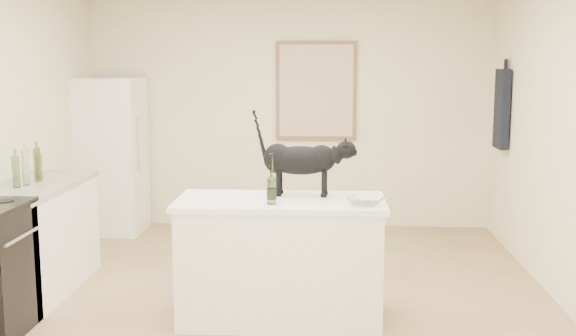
{
  "coord_description": "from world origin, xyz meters",
  "views": [
    {
      "loc": [
        0.43,
        -5.06,
        1.89
      ],
      "look_at": [
        0.15,
        -0.15,
        1.12
      ],
      "focal_mm": 43.16,
      "sensor_mm": 36.0,
      "label": 1
    }
  ],
  "objects": [
    {
      "name": "glass_bowl",
      "position": [
        0.7,
        -0.38,
        0.93
      ],
      "size": [
        0.32,
        0.32,
        0.06
      ],
      "primitive_type": "imported",
      "rotation": [
        0.0,
        0.0,
        -0.26
      ],
      "color": "white",
      "rests_on": "island_top"
    },
    {
      "name": "left_countertop",
      "position": [
        -1.95,
        0.3,
        0.88
      ],
      "size": [
        0.62,
        1.44,
        0.04
      ],
      "primitive_type": "cube",
      "color": "gray",
      "rests_on": "left_cabinets"
    },
    {
      "name": "island_base",
      "position": [
        0.1,
        -0.2,
        0.43
      ],
      "size": [
        1.44,
        0.67,
        0.86
      ],
      "primitive_type": "cube",
      "color": "white",
      "rests_on": "floor"
    },
    {
      "name": "fridge_paper",
      "position": [
        -1.6,
        2.35,
        1.31
      ],
      "size": [
        0.02,
        0.13,
        0.17
      ],
      "primitive_type": "cube",
      "rotation": [
        0.0,
        0.0,
        -0.15
      ],
      "color": "silver",
      "rests_on": "fridge"
    },
    {
      "name": "wall_back",
      "position": [
        0.0,
        2.75,
        1.3
      ],
      "size": [
        4.5,
        0.0,
        4.5
      ],
      "primitive_type": "plane",
      "rotation": [
        1.57,
        0.0,
        0.0
      ],
      "color": "beige",
      "rests_on": "ground"
    },
    {
      "name": "hanging_garment",
      "position": [
        2.19,
        2.05,
        1.4
      ],
      "size": [
        0.08,
        0.34,
        0.8
      ],
      "primitive_type": "cube",
      "color": "black",
      "rests_on": "wall_right"
    },
    {
      "name": "island_top",
      "position": [
        0.1,
        -0.2,
        0.88
      ],
      "size": [
        1.5,
        0.7,
        0.04
      ],
      "primitive_type": "cube",
      "color": "white",
      "rests_on": "island_base"
    },
    {
      "name": "left_cabinets",
      "position": [
        -1.95,
        0.3,
        0.43
      ],
      "size": [
        0.6,
        1.4,
        0.86
      ],
      "primitive_type": "cube",
      "color": "white",
      "rests_on": "floor"
    },
    {
      "name": "wine_bottle",
      "position": [
        0.05,
        -0.37,
        1.05
      ],
      "size": [
        0.07,
        0.07,
        0.31
      ],
      "primitive_type": "cylinder",
      "rotation": [
        0.0,
        0.0,
        -0.13
      ],
      "color": "#275020",
      "rests_on": "island_top"
    },
    {
      "name": "artwork_frame",
      "position": [
        0.3,
        2.72,
        1.55
      ],
      "size": [
        0.9,
        0.03,
        1.1
      ],
      "primitive_type": "cube",
      "color": "brown",
      "rests_on": "wall_back"
    },
    {
      "name": "fridge",
      "position": [
        -1.95,
        2.35,
        0.85
      ],
      "size": [
        0.68,
        0.68,
        1.7
      ],
      "primitive_type": "cube",
      "color": "white",
      "rests_on": "floor"
    },
    {
      "name": "black_cat",
      "position": [
        0.23,
        -0.05,
        1.13
      ],
      "size": [
        0.68,
        0.25,
        0.47
      ],
      "primitive_type": null,
      "rotation": [
        0.0,
        0.0,
        -0.07
      ],
      "color": "black",
      "rests_on": "island_top"
    },
    {
      "name": "wall_front",
      "position": [
        0.0,
        -2.75,
        1.3
      ],
      "size": [
        4.5,
        0.0,
        4.5
      ],
      "primitive_type": "plane",
      "rotation": [
        -1.57,
        0.0,
        0.0
      ],
      "color": "beige",
      "rests_on": "ground"
    },
    {
      "name": "counter_bottle_cluster",
      "position": [
        -1.97,
        0.32,
        1.03
      ],
      "size": [
        0.12,
        0.45,
        0.28
      ],
      "color": "#24521B",
      "rests_on": "left_countertop"
    },
    {
      "name": "artwork_canvas",
      "position": [
        0.3,
        2.7,
        1.55
      ],
      "size": [
        0.82,
        0.0,
        1.02
      ],
      "primitive_type": "cube",
      "color": "beige",
      "rests_on": "wall_back"
    },
    {
      "name": "floor",
      "position": [
        0.0,
        0.0,
        0.0
      ],
      "size": [
        5.5,
        5.5,
        0.0
      ],
      "primitive_type": "plane",
      "color": "tan",
      "rests_on": "ground"
    }
  ]
}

